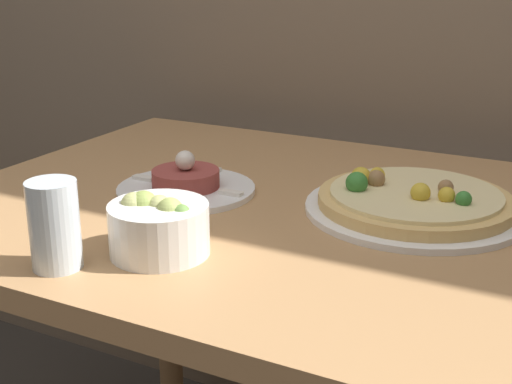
{
  "coord_description": "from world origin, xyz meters",
  "views": [
    {
      "loc": [
        0.48,
        -0.55,
        1.17
      ],
      "look_at": [
        0.02,
        0.35,
        0.83
      ],
      "focal_mm": 50.0,
      "sensor_mm": 36.0,
      "label": 1
    }
  ],
  "objects": [
    {
      "name": "tartare_plate",
      "position": [
        -0.14,
        0.4,
        0.81
      ],
      "size": [
        0.23,
        0.23,
        0.07
      ],
      "color": "white",
      "rests_on": "dining_table"
    },
    {
      "name": "pizza_plate",
      "position": [
        0.22,
        0.48,
        0.81
      ],
      "size": [
        0.34,
        0.34,
        0.06
      ],
      "color": "white",
      "rests_on": "dining_table"
    },
    {
      "name": "drinking_glass",
      "position": [
        -0.13,
        0.07,
        0.85
      ],
      "size": [
        0.06,
        0.06,
        0.11
      ],
      "color": "silver",
      "rests_on": "dining_table"
    },
    {
      "name": "dining_table",
      "position": [
        0.0,
        0.42,
        0.67
      ],
      "size": [
        1.03,
        0.84,
        0.79
      ],
      "color": "#AD7F51",
      "rests_on": "ground_plane"
    },
    {
      "name": "small_bowl",
      "position": [
        -0.04,
        0.17,
        0.83
      ],
      "size": [
        0.13,
        0.13,
        0.08
      ],
      "color": "white",
      "rests_on": "dining_table"
    }
  ]
}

